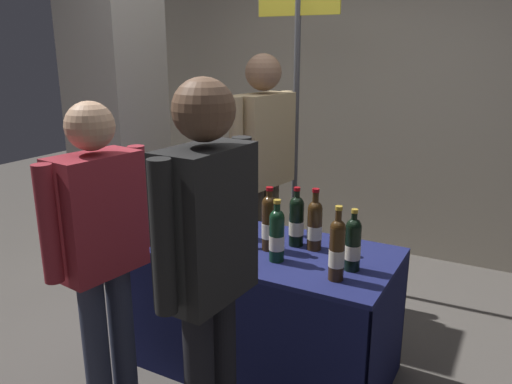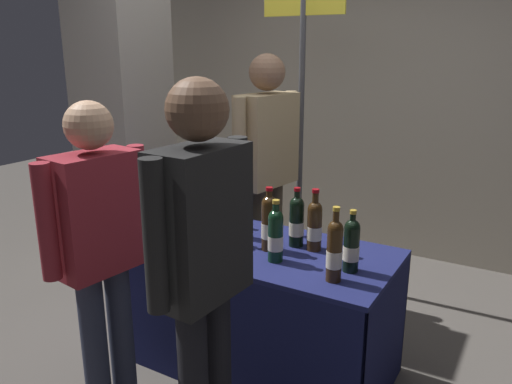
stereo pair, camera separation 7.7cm
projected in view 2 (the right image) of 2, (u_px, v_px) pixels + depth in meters
ground_plane at (256, 363)px, 2.92m from camera, size 12.00×12.00×0.00m
back_partition at (381, 90)px, 4.29m from camera, size 7.19×0.12×2.83m
concrete_pillar at (122, 84)px, 3.72m from camera, size 0.55×0.55×3.01m
tasting_table at (256, 283)px, 2.78m from camera, size 1.49×0.71×0.73m
featured_wine_bottle at (142, 210)px, 2.82m from camera, size 0.08×0.08×0.36m
display_bottle_0 at (240, 213)px, 2.81m from camera, size 0.07×0.07×0.33m
display_bottle_1 at (315, 225)px, 2.62m from camera, size 0.08×0.08×0.33m
display_bottle_2 at (276, 235)px, 2.49m from camera, size 0.08×0.08×0.32m
display_bottle_3 at (351, 245)px, 2.37m from camera, size 0.08×0.08×0.31m
display_bottle_4 at (269, 222)px, 2.62m from camera, size 0.08×0.08×0.34m
display_bottle_5 at (220, 201)px, 3.02m from camera, size 0.07×0.07×0.33m
display_bottle_6 at (297, 221)px, 2.68m from camera, size 0.08×0.08×0.32m
display_bottle_7 at (335, 250)px, 2.27m from camera, size 0.07×0.07×0.35m
wine_glass_near_vendor at (296, 219)px, 2.84m from camera, size 0.07×0.07×0.13m
wine_glass_mid at (169, 226)px, 2.73m from camera, size 0.06×0.06×0.14m
wine_glass_near_taster at (185, 209)px, 3.04m from camera, size 0.07×0.07×0.12m
flower_vase at (211, 219)px, 2.76m from camera, size 0.10×0.10×0.40m
vendor_presenter at (267, 157)px, 3.39m from camera, size 0.28×0.62×1.73m
taster_foreground_right at (202, 256)px, 1.92m from camera, size 0.23×0.56×1.67m
taster_foreground_left at (99, 240)px, 2.30m from camera, size 0.26×0.55×1.55m
booth_signpost at (301, 107)px, 3.71m from camera, size 0.62×0.04×2.16m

